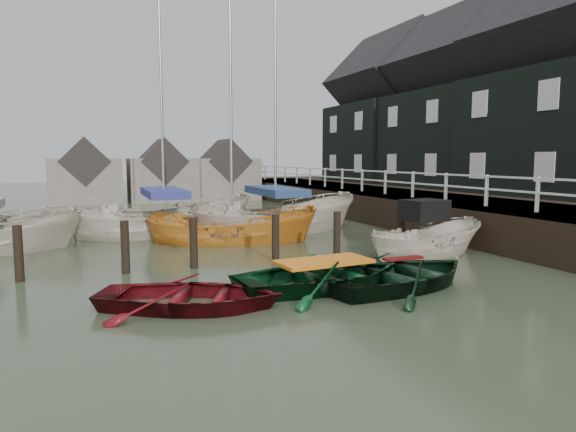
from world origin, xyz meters
name	(u,v)px	position (x,y,z in m)	size (l,w,h in m)	color
ground	(271,290)	(0.00, 0.00, 0.00)	(120.00, 120.00, 0.00)	#313A24
pier	(389,207)	(9.48, 10.00, 0.71)	(3.04, 32.00, 2.70)	black
land_strip	(480,217)	(15.00, 10.00, 0.00)	(14.00, 38.00, 1.50)	black
quay_houses	(505,103)	(14.99, 8.66, 5.68)	(6.52, 28.14, 10.01)	black
mooring_pilings	(197,250)	(-1.11, 3.00, 0.50)	(13.72, 0.22, 1.80)	black
far_sheds	(159,175)	(0.83, 26.00, 1.86)	(14.00, 4.08, 4.39)	#665B51
rowboat_red	(191,308)	(-2.00, -0.79, 0.00)	(2.68, 3.75, 0.78)	#550C10
rowboat_green	(323,288)	(1.20, -0.29, 0.00)	(3.04, 4.26, 0.88)	#083217
rowboat_dkgreen	(402,287)	(2.98, -0.87, 0.00)	(3.06, 4.29, 0.89)	black
motorboat	(426,253)	(5.85, 2.10, 0.10)	(4.53, 2.31, 2.58)	beige
sailboat_b	(165,233)	(-1.06, 9.76, 0.06)	(7.46, 3.32, 11.30)	beige
sailboat_c	(232,241)	(0.97, 7.01, 0.01)	(6.57, 4.18, 9.98)	orange
sailboat_d	(276,230)	(3.34, 8.91, 0.06)	(7.44, 3.07, 11.37)	beige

